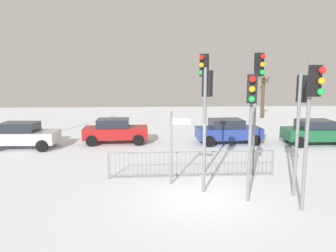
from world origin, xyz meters
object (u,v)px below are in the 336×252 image
car_green_mid (316,132)px  bare_tree_left (263,95)px  direction_sign_post (173,144)px  car_red_far (115,130)px  traffic_light_mid_right (258,86)px  traffic_light_foreground_left (301,106)px  traffic_light_rear_right (207,102)px  car_blue_trailing (228,131)px  traffic_light_mid_left (313,104)px  traffic_light_rear_left (251,108)px  car_silver_near (22,135)px  traffic_light_foreground_right (204,86)px

car_green_mid → bare_tree_left: (0.58, 11.44, 1.39)m
direction_sign_post → car_red_far: 8.24m
traffic_light_mid_right → traffic_light_foreground_left: bearing=95.7°
traffic_light_rear_right → car_green_mid: (7.79, 7.40, -2.47)m
direction_sign_post → car_blue_trailing: direction_sign_post is taller
traffic_light_mid_left → car_blue_trailing: 10.35m
traffic_light_foreground_left → traffic_light_mid_left: traffic_light_mid_left is taller
traffic_light_rear_left → car_silver_near: (-10.41, 8.44, -2.38)m
traffic_light_mid_left → bare_tree_left: bare_tree_left is taller
traffic_light_mid_right → bare_tree_left: size_ratio=1.06×
traffic_light_rear_right → car_blue_trailing: traffic_light_rear_right is taller
traffic_light_mid_right → traffic_light_rear_right: bearing=21.0°
traffic_light_rear_left → car_red_far: bearing=-44.6°
traffic_light_mid_left → car_blue_trailing: (-0.12, 10.02, -2.58)m
traffic_light_rear_left → car_blue_trailing: 9.59m
traffic_light_rear_right → car_blue_trailing: (2.65, 7.99, -2.47)m
traffic_light_rear_left → car_blue_trailing: size_ratio=1.10×
traffic_light_mid_right → car_green_mid: (5.49, 5.78, -2.96)m
traffic_light_rear_right → traffic_light_mid_right: size_ratio=0.87×
car_blue_trailing → traffic_light_mid_right: bearing=-96.7°
car_silver_near → bare_tree_left: bearing=35.3°
traffic_light_foreground_right → traffic_light_mid_right: traffic_light_mid_right is taller
traffic_light_mid_left → bare_tree_left: size_ratio=0.95×
traffic_light_rear_left → traffic_light_mid_right: size_ratio=0.84×
traffic_light_foreground_right → traffic_light_mid_right: bearing=-158.1°
traffic_light_rear_right → direction_sign_post: (-1.13, 0.80, -1.66)m
car_blue_trailing → traffic_light_rear_left: bearing=-102.5°
direction_sign_post → traffic_light_foreground_left: bearing=-1.4°
traffic_light_rear_right → traffic_light_mid_left: size_ratio=0.97×
traffic_light_mid_right → car_green_mid: size_ratio=1.33×
traffic_light_foreground_left → car_green_mid: traffic_light_foreground_left is taller
traffic_light_rear_right → traffic_light_mid_right: bearing=69.7°
traffic_light_rear_right → bare_tree_left: bare_tree_left is taller
car_red_far → car_silver_near: 5.21m
traffic_light_mid_right → car_blue_trailing: bearing=-107.3°
traffic_light_mid_left → car_red_far: size_ratio=1.18×
car_blue_trailing → car_silver_near: size_ratio=1.01×
traffic_light_foreground_right → traffic_light_mid_right: size_ratio=1.00×
traffic_light_foreground_left → car_red_far: (-7.21, 9.01, -2.36)m
traffic_light_rear_right → car_red_far: 9.70m
traffic_light_mid_left → traffic_light_mid_right: traffic_light_mid_right is taller
car_red_far → bare_tree_left: size_ratio=0.80×
traffic_light_rear_right → traffic_light_foreground_left: size_ratio=1.04×
traffic_light_mid_right → car_green_mid: 8.50m
traffic_light_foreground_left → direction_sign_post: size_ratio=1.52×
traffic_light_rear_left → car_blue_trailing: traffic_light_rear_left is taller
traffic_light_foreground_right → car_red_far: traffic_light_foreground_right is taller
car_blue_trailing → traffic_light_rear_right: bearing=-111.9°
bare_tree_left → car_green_mid: bearing=-92.9°
car_blue_trailing → traffic_light_foreground_left: bearing=-90.6°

